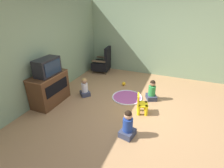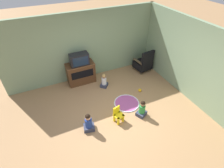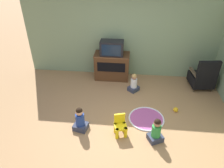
{
  "view_description": "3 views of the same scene",
  "coord_description": "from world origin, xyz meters",
  "px_view_note": "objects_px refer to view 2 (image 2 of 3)",
  "views": [
    {
      "loc": [
        -3.53,
        -0.78,
        2.43
      ],
      "look_at": [
        -0.17,
        0.58,
        0.72
      ],
      "focal_mm": 28.0,
      "sensor_mm": 36.0,
      "label": 1
    },
    {
      "loc": [
        -1.62,
        -3.18,
        4.08
      ],
      "look_at": [
        0.11,
        0.56,
        0.88
      ],
      "focal_mm": 28.0,
      "sensor_mm": 36.0,
      "label": 2
    },
    {
      "loc": [
        0.16,
        -3.51,
        3.53
      ],
      "look_at": [
        -0.26,
        0.71,
        0.76
      ],
      "focal_mm": 35.0,
      "sensor_mm": 36.0,
      "label": 3
    }
  ],
  "objects_px": {
    "black_armchair": "(144,63)",
    "child_watching_right": "(89,123)",
    "yellow_kid_chair": "(118,116)",
    "tv_cabinet": "(81,73)",
    "child_watching_center": "(142,109)",
    "television": "(79,59)",
    "toy_ball": "(140,90)",
    "child_watching_left": "(104,81)"
  },
  "relations": [
    {
      "from": "tv_cabinet",
      "to": "child_watching_center",
      "type": "height_order",
      "value": "tv_cabinet"
    },
    {
      "from": "yellow_kid_chair",
      "to": "child_watching_right",
      "type": "relative_size",
      "value": 0.84
    },
    {
      "from": "child_watching_right",
      "to": "toy_ball",
      "type": "bearing_deg",
      "value": 32.4
    },
    {
      "from": "television",
      "to": "child_watching_center",
      "type": "height_order",
      "value": "television"
    },
    {
      "from": "tv_cabinet",
      "to": "child_watching_left",
      "type": "bearing_deg",
      "value": -43.34
    },
    {
      "from": "tv_cabinet",
      "to": "child_watching_center",
      "type": "bearing_deg",
      "value": -64.58
    },
    {
      "from": "tv_cabinet",
      "to": "child_watching_left",
      "type": "xyz_separation_m",
      "value": [
        0.67,
        -0.63,
        -0.18
      ]
    },
    {
      "from": "television",
      "to": "child_watching_right",
      "type": "height_order",
      "value": "television"
    },
    {
      "from": "yellow_kid_chair",
      "to": "black_armchair",
      "type": "bearing_deg",
      "value": 27.03
    },
    {
      "from": "television",
      "to": "toy_ball",
      "type": "height_order",
      "value": "television"
    },
    {
      "from": "television",
      "to": "yellow_kid_chair",
      "type": "bearing_deg",
      "value": -79.84
    },
    {
      "from": "tv_cabinet",
      "to": "black_armchair",
      "type": "relative_size",
      "value": 1.08
    },
    {
      "from": "yellow_kid_chair",
      "to": "child_watching_right",
      "type": "height_order",
      "value": "child_watching_right"
    },
    {
      "from": "black_armchair",
      "to": "child_watching_right",
      "type": "height_order",
      "value": "black_armchair"
    },
    {
      "from": "child_watching_left",
      "to": "child_watching_center",
      "type": "height_order",
      "value": "child_watching_center"
    },
    {
      "from": "tv_cabinet",
      "to": "child_watching_right",
      "type": "xyz_separation_m",
      "value": [
        -0.48,
        -2.26,
        -0.16
      ]
    },
    {
      "from": "yellow_kid_chair",
      "to": "child_watching_center",
      "type": "height_order",
      "value": "child_watching_center"
    },
    {
      "from": "child_watching_right",
      "to": "child_watching_left",
      "type": "bearing_deg",
      "value": 66.93
    },
    {
      "from": "black_armchair",
      "to": "child_watching_right",
      "type": "distance_m",
      "value": 3.62
    },
    {
      "from": "child_watching_center",
      "to": "toy_ball",
      "type": "height_order",
      "value": "child_watching_center"
    },
    {
      "from": "tv_cabinet",
      "to": "child_watching_right",
      "type": "relative_size",
      "value": 1.74
    },
    {
      "from": "black_armchair",
      "to": "child_watching_center",
      "type": "xyz_separation_m",
      "value": [
        -1.42,
        -2.12,
        -0.1
      ]
    },
    {
      "from": "black_armchair",
      "to": "child_watching_left",
      "type": "relative_size",
      "value": 1.77
    },
    {
      "from": "tv_cabinet",
      "to": "yellow_kid_chair",
      "type": "relative_size",
      "value": 2.08
    },
    {
      "from": "child_watching_center",
      "to": "toy_ball",
      "type": "xyz_separation_m",
      "value": [
        0.57,
        0.98,
        -0.19
      ]
    },
    {
      "from": "toy_ball",
      "to": "child_watching_right",
      "type": "bearing_deg",
      "value": -159.7
    },
    {
      "from": "television",
      "to": "black_armchair",
      "type": "distance_m",
      "value": 2.67
    },
    {
      "from": "television",
      "to": "child_watching_center",
      "type": "bearing_deg",
      "value": -64.17
    },
    {
      "from": "tv_cabinet",
      "to": "child_watching_center",
      "type": "relative_size",
      "value": 1.79
    },
    {
      "from": "television",
      "to": "child_watching_left",
      "type": "bearing_deg",
      "value": -41.28
    },
    {
      "from": "television",
      "to": "child_watching_left",
      "type": "relative_size",
      "value": 1.22
    },
    {
      "from": "tv_cabinet",
      "to": "television",
      "type": "height_order",
      "value": "television"
    },
    {
      "from": "television",
      "to": "toy_ball",
      "type": "bearing_deg",
      "value": -39.24
    },
    {
      "from": "television",
      "to": "black_armchair",
      "type": "height_order",
      "value": "television"
    },
    {
      "from": "black_armchair",
      "to": "toy_ball",
      "type": "xyz_separation_m",
      "value": [
        -0.85,
        -1.14,
        -0.29
      ]
    },
    {
      "from": "black_armchair",
      "to": "television",
      "type": "bearing_deg",
      "value": -13.29
    },
    {
      "from": "television",
      "to": "yellow_kid_chair",
      "type": "xyz_separation_m",
      "value": [
        0.41,
        -2.29,
        -0.8
      ]
    },
    {
      "from": "yellow_kid_chair",
      "to": "tv_cabinet",
      "type": "bearing_deg",
      "value": 84.06
    },
    {
      "from": "black_armchair",
      "to": "tv_cabinet",
      "type": "bearing_deg",
      "value": -14.26
    },
    {
      "from": "child_watching_left",
      "to": "child_watching_right",
      "type": "distance_m",
      "value": 1.99
    },
    {
      "from": "child_watching_center",
      "to": "child_watching_right",
      "type": "bearing_deg",
      "value": 148.3
    },
    {
      "from": "television",
      "to": "black_armchair",
      "type": "relative_size",
      "value": 0.69
    }
  ]
}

